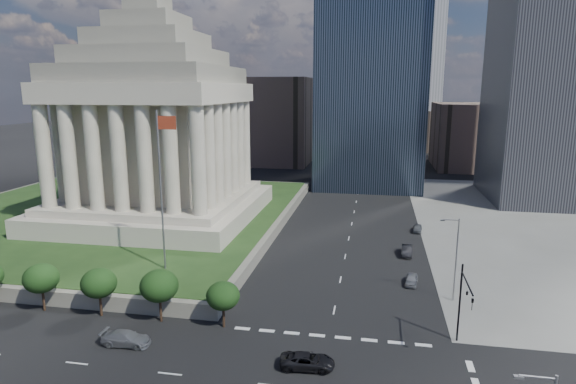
% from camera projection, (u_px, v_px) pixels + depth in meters
% --- Properties ---
extents(ground, '(500.00, 500.00, 0.00)m').
position_uv_depth(ground, '(361.00, 180.00, 130.94)').
color(ground, black).
rests_on(ground, ground).
extents(plaza_terrace, '(66.00, 70.00, 1.80)m').
position_uv_depth(plaza_terrace, '(110.00, 216.00, 90.71)').
color(plaza_terrace, '#5E5B50').
rests_on(plaza_terrace, ground).
extents(plaza_lawn, '(64.00, 68.00, 0.10)m').
position_uv_depth(plaza_lawn, '(110.00, 211.00, 90.51)').
color(plaza_lawn, '#203B18').
rests_on(plaza_lawn, plaza_terrace).
extents(war_memorial, '(34.00, 34.00, 39.00)m').
position_uv_depth(war_memorial, '(154.00, 107.00, 82.54)').
color(war_memorial, '#A19A87').
rests_on(war_memorial, plaza_lawn).
extents(flagpole, '(2.52, 0.24, 20.00)m').
position_uv_depth(flagpole, '(162.00, 182.00, 59.02)').
color(flagpole, slate).
rests_on(flagpole, plaza_lawn).
extents(tree_row, '(53.00, 4.00, 6.00)m').
position_uv_depth(tree_row, '(14.00, 283.00, 53.97)').
color(tree_row, black).
rests_on(tree_row, ground).
extents(midrise_glass, '(26.00, 26.00, 60.00)m').
position_uv_depth(midrise_glass, '(372.00, 66.00, 119.50)').
color(midrise_glass, black).
rests_on(midrise_glass, ground).
extents(building_filler_ne, '(20.00, 30.00, 20.00)m').
position_uv_depth(building_filler_ne, '(467.00, 135.00, 151.98)').
color(building_filler_ne, brown).
rests_on(building_filler_ne, ground).
extents(building_filler_nw, '(24.00, 30.00, 28.00)m').
position_uv_depth(building_filler_nw, '(276.00, 120.00, 162.21)').
color(building_filler_nw, brown).
rests_on(building_filler_nw, ground).
extents(traffic_signal_ne, '(0.30, 5.74, 8.00)m').
position_uv_depth(traffic_signal_ne, '(464.00, 299.00, 44.64)').
color(traffic_signal_ne, black).
rests_on(traffic_signal_ne, ground).
extents(street_lamp_north, '(2.13, 0.22, 10.00)m').
position_uv_depth(street_lamp_north, '(455.00, 255.00, 55.27)').
color(street_lamp_north, slate).
rests_on(street_lamp_north, ground).
extents(pickup_truck, '(5.04, 2.65, 1.35)m').
position_uv_depth(pickup_truck, '(307.00, 361.00, 42.67)').
color(pickup_truck, black).
rests_on(pickup_truck, ground).
extents(suv_grey, '(4.89, 2.10, 1.40)m').
position_uv_depth(suv_grey, '(126.00, 338.00, 46.52)').
color(suv_grey, slate).
rests_on(suv_grey, ground).
extents(parked_sedan_near, '(1.98, 3.82, 1.24)m').
position_uv_depth(parked_sedan_near, '(412.00, 280.00, 61.07)').
color(parked_sedan_near, gray).
rests_on(parked_sedan_near, ground).
extents(parked_sedan_mid, '(1.80, 4.44, 1.43)m').
position_uv_depth(parked_sedan_mid, '(407.00, 251.00, 71.77)').
color(parked_sedan_mid, black).
rests_on(parked_sedan_mid, ground).
extents(parked_sedan_far, '(1.92, 3.82, 1.25)m').
position_uv_depth(parked_sedan_far, '(417.00, 228.00, 83.67)').
color(parked_sedan_far, '#56595D').
rests_on(parked_sedan_far, ground).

